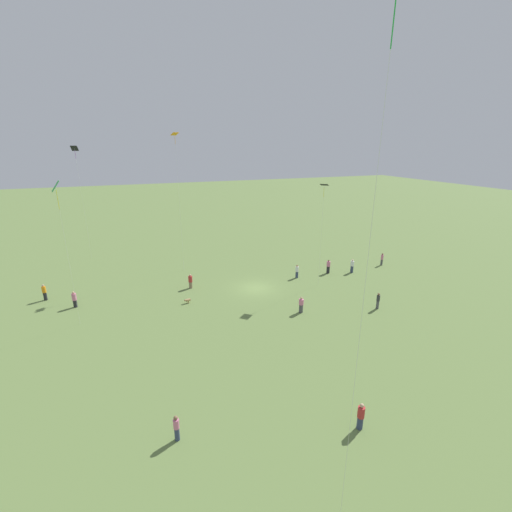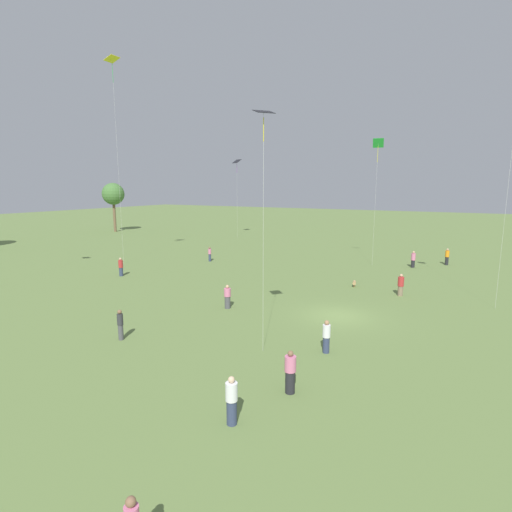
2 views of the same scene
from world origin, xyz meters
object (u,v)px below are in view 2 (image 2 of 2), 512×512
object	(u,v)px
kite_1	(112,68)
kite_3	(237,163)
kite_6	(264,123)
person_3	(447,257)
person_8	(210,254)
person_4	(401,285)
person_0	(121,267)
person_7	(326,337)
person_2	(232,401)
person_1	(413,259)
kite_4	(378,148)
person_6	(290,372)
person_9	(227,297)
person_10	(120,325)
dog_0	(354,283)

from	to	relation	value
kite_1	kite_3	xyz separation A→B (m)	(26.46, 1.70, -7.93)
kite_3	kite_6	xyz separation A→B (m)	(-39.47, -25.49, -0.75)
person_3	person_8	distance (m)	25.95
person_4	kite_1	world-z (taller)	kite_1
kite_1	kite_3	world-z (taller)	kite_1
person_0	person_8	distance (m)	10.66
person_7	kite_6	bearing A→B (deg)	-67.14
person_2	person_7	xyz separation A→B (m)	(7.60, -0.92, -0.05)
person_1	kite_4	bearing A→B (deg)	-177.90
person_3	person_6	world-z (taller)	person_6
person_8	person_7	bearing A→B (deg)	126.14
person_9	person_2	bearing A→B (deg)	-64.73
person_6	kite_1	distance (m)	36.63
person_4	person_10	bearing A→B (deg)	-17.58
person_4	person_7	size ratio (longest dim) A/B	1.00
person_4	person_7	distance (m)	13.21
person_3	kite_1	bearing A→B (deg)	88.70
person_3	person_6	size ratio (longest dim) A/B	0.98
person_1	person_10	distance (m)	31.15
dog_0	kite_3	bearing A→B (deg)	125.20
person_3	person_7	world-z (taller)	person_3
person_4	person_9	xyz separation A→B (m)	(-9.18, 10.04, -0.03)
dog_0	person_3	bearing A→B (deg)	53.93
person_0	person_6	world-z (taller)	person_6
person_9	kite_3	bearing A→B (deg)	112.27
person_9	kite_1	bearing A→B (deg)	149.13
person_6	kite_6	bearing A→B (deg)	11.67
person_6	kite_3	world-z (taller)	kite_3
person_3	kite_4	bearing A→B (deg)	89.42
person_4	person_8	world-z (taller)	person_4
person_0	person_6	bearing A→B (deg)	99.46
kite_3	kite_6	world-z (taller)	kite_3
person_7	kite_3	size ratio (longest dim) A/B	0.14
person_0	person_3	xyz separation A→B (m)	(20.73, -26.76, 0.02)
person_6	kite_1	world-z (taller)	kite_1
person_6	kite_4	xyz separation A→B (m)	(29.01, 3.15, 11.42)
kite_3	dog_0	bearing A→B (deg)	19.54
person_8	person_9	size ratio (longest dim) A/B	0.99
person_7	person_8	xyz separation A→B (m)	(17.90, 19.82, -0.01)
person_10	kite_3	size ratio (longest dim) A/B	0.14
kite_3	kite_4	distance (m)	28.74
person_0	person_6	size ratio (longest dim) A/B	0.96
person_8	kite_3	bearing A→B (deg)	-78.71
person_9	kite_6	size ratio (longest dim) A/B	0.14
person_6	kite_4	distance (m)	31.33
kite_3	person_10	bearing A→B (deg)	-4.88
person_7	person_8	bearing A→B (deg)	-134.42
person_9	kite_6	distance (m)	13.02
person_7	person_8	size ratio (longest dim) A/B	1.04
person_7	person_10	distance (m)	11.22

